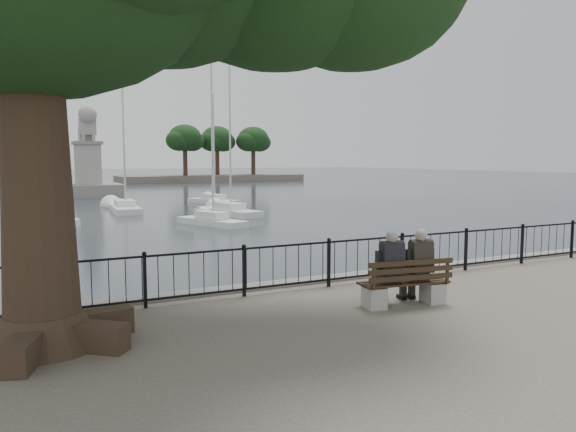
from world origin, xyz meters
TOP-DOWN VIEW (x-y plane):
  - harbor at (0.00, 3.00)m, footprint 260.00×260.00m
  - railing at (0.00, 2.50)m, footprint 22.06×0.06m
  - bench at (1.46, 0.44)m, footprint 1.81×0.78m
  - person_left at (1.16, 0.59)m, footprint 0.47×0.77m
  - person_right at (1.77, 0.50)m, footprint 0.47×0.77m
  - lion_monument at (2.00, 49.93)m, footprint 6.06×6.06m
  - sailboat_b at (-3.15, 23.34)m, footprint 3.19×5.70m
  - sailboat_c at (5.14, 22.39)m, footprint 2.90×5.09m
  - sailboat_d at (8.09, 27.38)m, footprint 2.78×6.09m
  - sailboat_f at (2.25, 32.85)m, footprint 2.17×6.25m
  - sailboat_g at (10.26, 36.82)m, footprint 3.16×5.45m
  - sailboat_h at (-2.10, 38.37)m, footprint 2.10×5.33m
  - far_shore at (25.54, 79.46)m, footprint 30.00×8.60m

SIDE VIEW (x-z plane):
  - sailboat_g at x=10.26m, z-range -5.32..3.89m
  - sailboat_c at x=5.14m, z-range -5.39..3.98m
  - sailboat_d at x=8.09m, z-range -6.17..4.80m
  - sailboat_b at x=-3.15m, z-range -6.04..4.67m
  - sailboat_f at x=2.25m, z-range -7.17..5.88m
  - sailboat_h at x=-2.10m, z-range -7.01..5.77m
  - harbor at x=0.00m, z-range -1.10..0.10m
  - bench at x=1.46m, z-range -0.14..0.79m
  - railing at x=0.00m, z-range 0.06..1.06m
  - person_left at x=1.16m, z-range -0.06..1.41m
  - person_right at x=1.77m, z-range -0.06..1.41m
  - lion_monument at x=2.00m, z-range -3.22..5.70m
  - far_shore at x=25.54m, z-range -1.59..7.59m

